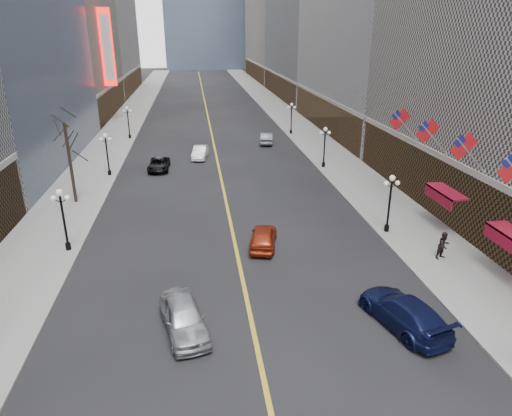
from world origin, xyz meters
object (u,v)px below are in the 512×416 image
object	(u,v)px
streetlamp_east_1	(390,198)
car_sb_near	(404,312)
car_nb_near	(184,317)
car_nb_mid	(200,152)
car_nb_far	(159,164)
car_sb_mid	(263,237)
streetlamp_west_2	(107,150)
streetlamp_west_1	(63,214)
streetlamp_west_3	(128,119)
streetlamp_east_2	(325,143)
streetlamp_east_3	(291,115)
car_sb_far	(266,138)

from	to	relation	value
streetlamp_east_1	car_sb_near	world-z (taller)	streetlamp_east_1
car_nb_near	car_nb_mid	world-z (taller)	car_nb_near
car_nb_far	car_sb_mid	distance (m)	22.45
streetlamp_west_2	car_sb_near	bearing A→B (deg)	-56.16
streetlamp_west_1	streetlamp_west_3	world-z (taller)	same
streetlamp_west_3	car_sb_mid	xyz separation A→B (m)	(13.80, -37.06, -2.14)
streetlamp_east_1	streetlamp_east_2	distance (m)	18.00
streetlamp_east_1	car_sb_near	xyz separation A→B (m)	(-3.88, -11.42, -2.06)
streetlamp_east_1	streetlamp_east_2	xyz separation A→B (m)	(0.00, 18.00, 0.00)
car_nb_mid	car_sb_mid	world-z (taller)	car_sb_mid
streetlamp_west_2	car_nb_near	distance (m)	29.62
car_sb_mid	streetlamp_west_1	bearing A→B (deg)	8.66
streetlamp_west_1	car_nb_near	xyz separation A→B (m)	(8.24, -10.38, -2.05)
streetlamp_east_3	car_sb_far	world-z (taller)	streetlamp_east_3
streetlamp_west_1	car_nb_far	size ratio (longest dim) A/B	0.95
streetlamp_east_3	car_nb_near	bearing A→B (deg)	-108.33
streetlamp_west_2	car_nb_mid	bearing A→B (deg)	32.01
streetlamp_east_1	car_nb_near	bearing A→B (deg)	-145.95
car_nb_mid	car_nb_far	size ratio (longest dim) A/B	0.95
car_nb_far	car_sb_mid	size ratio (longest dim) A/B	1.06
car_sb_mid	car_nb_far	bearing A→B (deg)	-54.19
streetlamp_east_1	car_nb_far	bearing A→B (deg)	133.26
car_sb_mid	car_sb_near	bearing A→B (deg)	132.82
streetlamp_east_2	car_nb_mid	xyz separation A→B (m)	(-13.80, 6.13, -2.16)
streetlamp_west_3	streetlamp_east_3	bearing A→B (deg)	0.00
car_sb_far	streetlamp_west_3	bearing A→B (deg)	-5.98
streetlamp_west_3	car_nb_far	bearing A→B (deg)	-72.62
streetlamp_east_2	car_nb_mid	distance (m)	15.25
streetlamp_west_3	car_sb_near	world-z (taller)	streetlamp_west_3
streetlamp_west_1	streetlamp_east_3	bearing A→B (deg)	56.75
streetlamp_east_2	car_sb_near	distance (m)	29.75
streetlamp_east_3	streetlamp_west_2	bearing A→B (deg)	-142.67
streetlamp_west_2	car_nb_far	world-z (taller)	streetlamp_west_2
streetlamp_east_2	car_sb_mid	world-z (taller)	streetlamp_east_2
car_nb_near	streetlamp_west_1	bearing A→B (deg)	115.78
streetlamp_west_1	streetlamp_west_2	xyz separation A→B (m)	(0.00, 18.00, 0.00)
streetlamp_west_3	car_nb_near	xyz separation A→B (m)	(8.24, -46.38, -2.05)
car_nb_mid	car_sb_near	bearing A→B (deg)	-65.46
car_sb_near	car_nb_far	bearing A→B (deg)	-80.22
streetlamp_east_2	streetlamp_west_3	world-z (taller)	same
streetlamp_east_3	car_nb_near	distance (m)	48.90
car_sb_far	streetlamp_east_3	bearing A→B (deg)	-120.74
streetlamp_west_1	streetlamp_west_2	size ratio (longest dim) A/B	1.00
streetlamp_west_1	car_sb_far	world-z (taller)	streetlamp_west_1
streetlamp_west_1	car_nb_mid	bearing A→B (deg)	67.89
car_nb_mid	car_sb_far	world-z (taller)	car_sb_far
car_nb_far	streetlamp_east_2	bearing A→B (deg)	-2.87
car_sb_far	car_sb_mid	bearing A→B (deg)	90.38
streetlamp_east_1	streetlamp_east_3	xyz separation A→B (m)	(0.00, 36.00, 0.00)
streetlamp_east_2	car_nb_far	distance (m)	18.68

